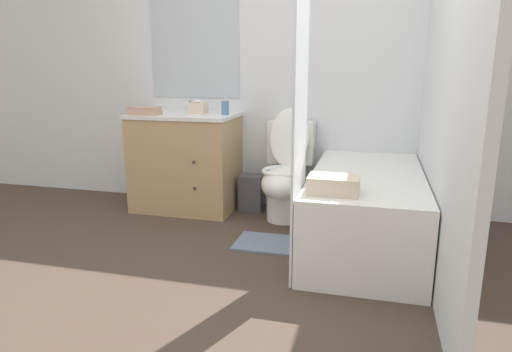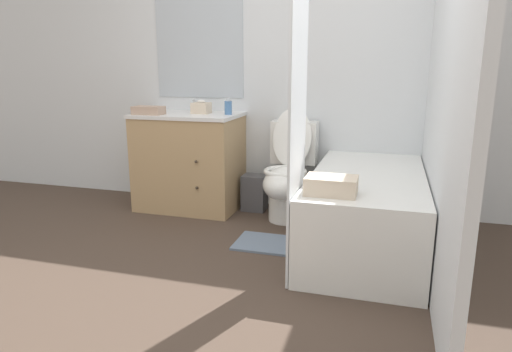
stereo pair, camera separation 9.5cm
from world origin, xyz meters
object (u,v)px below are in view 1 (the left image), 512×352
object	(u,v)px
bath_mat	(270,243)
hand_towel_folded	(145,111)
bathtub	(365,209)
toilet	(286,175)
soap_dispenser	(225,107)
vanity_cabinet	(186,161)
sink_faucet	(193,108)
wastebasket	(252,193)
bath_towel_folded	(334,185)
tissue_box	(198,108)

from	to	relation	value
bath_mat	hand_towel_folded	bearing A→B (deg)	157.81
bathtub	hand_towel_folded	world-z (taller)	hand_towel_folded
toilet	soap_dispenser	bearing A→B (deg)	172.71
toilet	bathtub	bearing A→B (deg)	-33.78
vanity_cabinet	bathtub	xyz separation A→B (m)	(1.56, -0.50, -0.16)
soap_dispenser	hand_towel_folded	size ratio (longest dim) A/B	0.56
sink_faucet	bath_mat	bearing A→B (deg)	-43.12
wastebasket	hand_towel_folded	xyz separation A→B (m)	(-0.85, -0.26, 0.72)
wastebasket	bath_towel_folded	bearing A→B (deg)	-55.20
wastebasket	bath_towel_folded	distance (m)	1.48
vanity_cabinet	bath_mat	distance (m)	1.21
vanity_cabinet	bath_towel_folded	xyz separation A→B (m)	(1.38, -1.08, 0.15)
tissue_box	bathtub	bearing A→B (deg)	-20.08
bathtub	bath_mat	distance (m)	0.72
bath_towel_folded	wastebasket	bearing A→B (deg)	124.80
wastebasket	bath_mat	bearing A→B (deg)	-65.69
bathtub	soap_dispenser	bearing A→B (deg)	156.98
bathtub	wastebasket	distance (m)	1.16
tissue_box	bath_mat	distance (m)	1.38
hand_towel_folded	bath_mat	xyz separation A→B (m)	(1.19, -0.49, -0.87)
hand_towel_folded	bath_towel_folded	bearing A→B (deg)	-28.45
sink_faucet	hand_towel_folded	world-z (taller)	sink_faucet
bath_mat	bathtub	bearing A→B (deg)	14.07
wastebasket	hand_towel_folded	world-z (taller)	hand_towel_folded
sink_faucet	vanity_cabinet	bearing A→B (deg)	-90.00
tissue_box	bath_mat	world-z (taller)	tissue_box
vanity_cabinet	sink_faucet	distance (m)	0.49
tissue_box	bath_towel_folded	world-z (taller)	tissue_box
tissue_box	soap_dispenser	distance (m)	0.26
vanity_cabinet	wastebasket	world-z (taller)	vanity_cabinet
bath_towel_folded	bath_mat	world-z (taller)	bath_towel_folded
vanity_cabinet	bath_towel_folded	bearing A→B (deg)	-37.95
bathtub	hand_towel_folded	xyz separation A→B (m)	(-1.84, 0.32, 0.61)
vanity_cabinet	bathtub	distance (m)	1.65
vanity_cabinet	sink_faucet	xyz separation A→B (m)	(-0.00, 0.19, 0.45)
tissue_box	hand_towel_folded	world-z (taller)	tissue_box
toilet	bath_mat	xyz separation A→B (m)	(0.01, -0.60, -0.37)
sink_faucet	soap_dispenser	size ratio (longest dim) A/B	0.99
bath_towel_folded	bath_mat	bearing A→B (deg)	138.60
sink_faucet	bath_mat	distance (m)	1.53
vanity_cabinet	wastebasket	size ratio (longest dim) A/B	2.82
vanity_cabinet	toilet	world-z (taller)	toilet
sink_faucet	tissue_box	world-z (taller)	sink_faucet
bathtub	tissue_box	size ratio (longest dim) A/B	10.88
toilet	bath_mat	bearing A→B (deg)	-89.50
wastebasket	soap_dispenser	size ratio (longest dim) A/B	2.21
wastebasket	bath_mat	xyz separation A→B (m)	(0.34, -0.75, -0.15)
bathtub	bath_mat	xyz separation A→B (m)	(-0.65, -0.16, -0.26)
soap_dispenser	bath_towel_folded	size ratio (longest dim) A/B	0.49
toilet	bathtub	world-z (taller)	toilet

